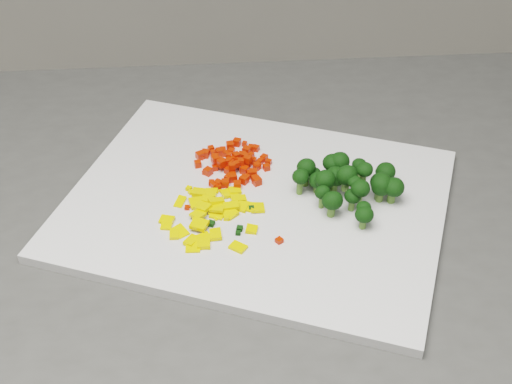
{
  "coord_description": "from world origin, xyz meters",
  "views": [
    {
      "loc": [
        -0.19,
        -0.07,
        1.4
      ],
      "look_at": [
        -0.11,
        0.52,
        0.92
      ],
      "focal_mm": 50.0,
      "sensor_mm": 36.0,
      "label": 1
    }
  ],
  "objects": [
    {
      "name": "cutting_board",
      "position": [
        -0.11,
        0.52,
        0.91
      ],
      "size": [
        0.5,
        0.45,
        0.01
      ],
      "primitive_type": "cube",
      "rotation": [
        0.0,
        0.0,
        -0.45
      ],
      "color": "silver",
      "rests_on": "counter_block"
    },
    {
      "name": "carrot_pile",
      "position": [
        -0.12,
        0.59,
        0.92
      ],
      "size": [
        0.09,
        0.09,
        0.02
      ],
      "primitive_type": null,
      "color": "red",
      "rests_on": "cutting_board"
    },
    {
      "name": "pepper_pile",
      "position": [
        -0.15,
        0.5,
        0.92
      ],
      "size": [
        0.1,
        0.1,
        0.01
      ],
      "primitive_type": null,
      "color": "yellow",
      "rests_on": "cutting_board"
    },
    {
      "name": "broccoli_pile",
      "position": [
        -0.01,
        0.51,
        0.94
      ],
      "size": [
        0.11,
        0.11,
        0.05
      ],
      "primitive_type": null,
      "color": "black",
      "rests_on": "cutting_board"
    },
    {
      "name": "carrot_cube_0",
      "position": [
        -0.15,
        0.56,
        0.91
      ],
      "size": [
        0.01,
        0.01,
        0.01
      ],
      "primitive_type": "cube",
      "rotation": [
        0.0,
        0.0,
        1.41
      ],
      "color": "red",
      "rests_on": "carrot_pile"
    },
    {
      "name": "carrot_cube_1",
      "position": [
        -0.13,
        0.56,
        0.92
      ],
      "size": [
        0.01,
        0.01,
        0.01
      ],
      "primitive_type": "cube",
      "rotation": [
        0.0,
        0.0,
        1.68
      ],
      "color": "red",
      "rests_on": "carrot_pile"
    },
    {
      "name": "carrot_cube_2",
      "position": [
        -0.15,
        0.62,
        0.91
      ],
      "size": [
        0.01,
        0.01,
        0.01
      ],
      "primitive_type": "cube",
      "rotation": [
        0.0,
        0.0,
        1.81
      ],
      "color": "red",
      "rests_on": "carrot_pile"
    },
    {
      "name": "carrot_cube_3",
      "position": [
        -0.13,
        0.57,
        0.91
      ],
      "size": [
        0.01,
        0.01,
        0.01
      ],
      "primitive_type": "cube",
      "rotation": [
        0.0,
        0.0,
        2.46
      ],
      "color": "red",
      "rests_on": "carrot_pile"
    },
    {
      "name": "carrot_cube_4",
      "position": [
        -0.09,
        0.62,
        0.91
      ],
      "size": [
        0.01,
        0.01,
        0.01
      ],
      "primitive_type": "cube",
      "rotation": [
        0.0,
        0.0,
        1.01
      ],
      "color": "red",
      "rests_on": "carrot_pile"
    },
    {
      "name": "carrot_cube_5",
      "position": [
        -0.15,
        0.58,
        0.91
      ],
      "size": [
        0.01,
        0.01,
        0.01
      ],
      "primitive_type": "cube",
      "rotation": [
        0.0,
        0.0,
        2.37
      ],
      "color": "red",
      "rests_on": "carrot_pile"
    },
    {
      "name": "carrot_cube_6",
      "position": [
        -0.14,
        0.55,
        0.91
      ],
      "size": [
        0.01,
        0.01,
        0.01
      ],
      "primitive_type": "cube",
      "rotation": [
        0.0,
        0.0,
        1.62
      ],
      "color": "red",
      "rests_on": "carrot_pile"
    },
    {
      "name": "carrot_cube_7",
      "position": [
        -0.13,
        0.57,
        0.92
      ],
      "size": [
        0.01,
        0.01,
        0.01
      ],
      "primitive_type": "cube",
      "rotation": [
        0.0,
        0.0,
        3.13
      ],
      "color": "red",
      "rests_on": "carrot_pile"
    },
    {
      "name": "carrot_cube_8",
      "position": [
        -0.12,
        0.59,
        0.91
      ],
      "size": [
        0.01,
        0.01,
        0.01
      ],
      "primitive_type": "cube",
      "rotation": [
        0.0,
        0.0,
        2.47
      ],
      "color": "red",
      "rests_on": "carrot_pile"
    },
    {
      "name": "carrot_cube_9",
      "position": [
        -0.16,
        0.59,
        0.91
      ],
      "size": [
        0.01,
        0.01,
        0.01
      ],
      "primitive_type": "cube",
      "rotation": [
        0.0,
        0.0,
        1.69
      ],
      "color": "red",
      "rests_on": "carrot_pile"
    },
    {
      "name": "carrot_cube_10",
      "position": [
        -0.1,
        0.57,
        0.91
      ],
      "size": [
        0.01,
        0.01,
        0.01
      ],
      "primitive_type": "cube",
      "rotation": [
        0.0,
        0.0,
        3.02
      ],
      "color": "red",
      "rests_on": "carrot_pile"
    },
    {
      "name": "carrot_cube_11",
      "position": [
        -0.16,
        0.58,
        0.91
      ],
      "size": [
        0.01,
        0.01,
        0.01
      ],
      "primitive_type": "cube",
      "rotation": [
        0.0,
        0.0,
        0.95
      ],
      "color": "red",
      "rests_on": "carrot_pile"
    },
    {
      "name": "carrot_cube_12",
      "position": [
        -0.14,
        0.58,
        0.92
      ],
      "size": [
        0.01,
        0.01,
        0.01
      ],
      "primitive_type": "cube",
      "rotation": [
        0.0,
        0.0,
        2.07
      ],
      "color": "red",
      "rests_on": "carrot_pile"
    },
    {
      "name": "carrot_cube_13",
      "position": [
        -0.15,
        0.61,
        0.91
      ],
      "size": [
        0.01,
        0.01,
        0.01
      ],
      "primitive_type": "cube",
      "rotation": [
        0.0,
        0.0,
        2.8
      ],
      "color": "red",
      "rests_on": "carrot_pile"
    },
    {
      "name": "carrot_cube_14",
      "position": [
        -0.12,
        0.55,
        0.91
      ],
      "size": [
        0.01,
        0.01,
        0.01
      ],
      "primitive_type": "cube",
      "rotation": [
        0.0,
        0.0,
        0.25
      ],
      "color": "red",
      "rests_on": "carrot_pile"
    },
    {
      "name": "carrot_cube_15",
      "position": [
        -0.1,
        0.62,
        0.91
      ],
      "size": [
        0.01,
        0.01,
        0.01
      ],
      "primitive_type": "cube",
      "rotation": [
        0.0,
        0.0,
        1.26
      ],
      "color": "red",
      "rests_on": "carrot_pile"
    },
    {
      "name": "carrot_cube_16",
      "position": [
        -0.14,
        0.55,
        0.91
      ],
      "size": [
        0.01,
        0.01,
        0.01
      ],
      "primitive_type": "cube",
      "rotation": [
        0.0,
        0.0,
        0.89
      ],
      "color": "red",
      "rests_on": "carrot_pile"
    },
    {
      "name": "carrot_cube_17",
      "position": [
        -0.14,
        0.58,
        0.92
      ],
      "size": [
        0.01,
        0.01,
        0.01
      ],
      "primitive_type": "cube",
      "rotation": [
        0.0,
        0.0,
        0.65
      ],
      "color": "red",
      "rests_on": "carrot_pile"
    },
    {
      "name": "carrot_cube_18",
      "position": [
        -0.14,
        0.6,
        0.91
      ],
      "size": [
        0.01,
        0.01,
        0.01
      ],
      "primitive_type": "cube",
      "rotation": [
        0.0,
        0.0,
        2.11
      ],
      "color": "red",
      "rests_on": "carrot_pile"
    },
    {
      "name": "carrot_cube_19",
      "position": [
        -0.12,
        0.59,
        0.92
      ],
      "size": [
        0.01,
        0.01,
        0.01
      ],
      "primitive_type": "cube",
      "rotation": [
        0.0,
        0.0,
        2.82
      ],
      "color": "red",
      "rests_on": "carrot_pile"
    },
    {
      "name": "carrot_cube_20",
      "position": [
        -0.12,
        0.59,
        0.92
      ],
      "size": [
        0.01,
        0.01,
        0.01
      ],
      "primitive_type": "cube",
      "rotation": [
        0.0,
        0.0,
        1.98
      ],
      "color": "red",
      "rests_on": "carrot_pile"
    },
    {
      "name": "carrot_cube_21",
      "position": [
        -0.1,
        0.56,
        0.91
      ],
      "size": [
        0.01,
        0.01,
        0.01
      ],
      "primitive_type": "cube",
      "rotation": [
        0.0,
        0.0,
        0.28
      ],
      "color": "red",
      "rests_on": "carrot_pile"
    },
    {
      "name": "carrot_cube_22",
      "position": [
        -0.11,
        0.59,
        0.92
      ],
      "size": [
        0.01,
        0.01,
        0.01
      ],
      "primitive_type": "cube",
      "rotation": [
        0.0,
        0.0,
        0.81
      ],
      "color": "red",
      "rests_on": "carrot_pile"
    },
    {
      "name": "carrot_cube_23",
      "position": [
        -0.13,
        0.59,
        0.91
      ],
      "size": [
        0.01,
        0.01,
        0.01
      ],
      "primitive_type": "cube",
      "rotation": [
        0.0,
        0.0,
        0.2
      ],
      "color": "red",
      "rests_on": "carrot_pile"
    },
    {
      "name": "carrot_cube_24",
      "position": [
        -0.13,
        0.58,
        0.91
      ],
      "size": [
        0.01,
        0.01,
        0.01
      ],
      "primitive_type": "cube",
      "rotation": [
        0.0,
        0.0,
        2.38
      ],
      "color": "red",
      "rests_on": "carrot_pile"
    },
    {
      "name": "carrot_cube_25",
      "position": [
        -0.11,
        0.57,
        0.91
      ],
      "size": [
        0.01,
        0.01,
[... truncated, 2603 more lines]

